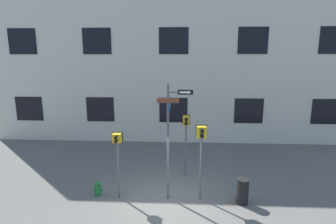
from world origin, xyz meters
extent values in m
plane|color=#595651|center=(0.00, 0.00, 0.00)|extent=(60.00, 60.00, 0.00)
cube|color=beige|center=(0.00, 7.83, 6.50)|extent=(24.00, 0.60, 13.01)
cube|color=black|center=(-9.60, 7.51, 2.17)|extent=(1.81, 0.03, 1.60)
cube|color=black|center=(-4.80, 7.51, 2.17)|extent=(1.81, 0.03, 1.60)
cube|color=black|center=(0.00, 7.51, 2.17)|extent=(1.81, 0.03, 1.60)
cube|color=black|center=(4.80, 7.51, 2.17)|extent=(1.81, 0.03, 1.60)
cube|color=black|center=(9.60, 7.51, 2.17)|extent=(1.81, 0.03, 1.60)
cube|color=black|center=(-9.60, 7.51, 6.50)|extent=(1.81, 0.03, 1.60)
cube|color=black|center=(-4.80, 7.51, 6.50)|extent=(1.81, 0.03, 1.60)
cube|color=black|center=(0.00, 7.51, 6.50)|extent=(1.81, 0.03, 1.60)
cube|color=black|center=(4.80, 7.51, 6.50)|extent=(1.81, 0.03, 1.60)
cube|color=black|center=(9.60, 7.51, 6.50)|extent=(1.81, 0.03, 1.60)
cylinder|color=#4C4C51|center=(0.03, 0.37, 2.25)|extent=(0.09, 0.09, 4.51)
cube|color=#4C4C51|center=(0.35, 0.37, 4.19)|extent=(0.63, 0.05, 0.05)
cube|color=brown|center=(0.03, 0.31, 3.89)|extent=(0.81, 0.02, 0.18)
cube|color=#14478C|center=(0.09, 0.37, 3.65)|extent=(0.02, 0.86, 0.18)
cube|color=black|center=(0.66, 0.35, 4.19)|extent=(0.56, 0.02, 0.18)
cube|color=white|center=(0.62, 0.34, 4.19)|extent=(0.32, 0.01, 0.07)
cone|color=white|center=(0.82, 0.34, 4.19)|extent=(0.10, 0.14, 0.14)
cylinder|color=#4C4C51|center=(-1.89, 0.31, 1.14)|extent=(0.08, 0.08, 2.28)
cube|color=gold|center=(-1.89, 0.31, 2.45)|extent=(0.32, 0.26, 0.33)
cube|color=black|center=(-1.89, 0.45, 2.45)|extent=(0.38, 0.02, 0.39)
cylinder|color=black|center=(-1.89, 0.12, 2.52)|extent=(0.12, 0.12, 0.12)
cylinder|color=black|center=(-1.89, 0.12, 2.37)|extent=(0.12, 0.12, 0.12)
cylinder|color=#EA4C14|center=(-1.89, 0.18, 2.52)|extent=(0.09, 0.01, 0.09)
cylinder|color=#4C4C51|center=(1.29, 0.38, 1.25)|extent=(0.08, 0.08, 2.50)
cube|color=gold|center=(1.29, 0.38, 2.71)|extent=(0.36, 0.26, 0.42)
cube|color=black|center=(1.29, 0.52, 2.71)|extent=(0.42, 0.02, 0.48)
cylinder|color=black|center=(1.29, 0.19, 2.80)|extent=(0.15, 0.12, 0.15)
cylinder|color=black|center=(1.29, 0.19, 2.61)|extent=(0.15, 0.12, 0.15)
cylinder|color=silver|center=(1.29, 0.24, 2.80)|extent=(0.12, 0.01, 0.12)
cylinder|color=#4C4C51|center=(0.74, 2.49, 1.22)|extent=(0.08, 0.08, 2.43)
cube|color=gold|center=(0.74, 2.49, 2.65)|extent=(0.29, 0.26, 0.43)
cube|color=black|center=(0.74, 2.63, 2.65)|extent=(0.35, 0.02, 0.49)
cylinder|color=black|center=(0.74, 2.30, 2.74)|extent=(0.15, 0.12, 0.15)
cylinder|color=black|center=(0.74, 2.30, 2.55)|extent=(0.15, 0.12, 0.15)
cylinder|color=silver|center=(0.74, 2.36, 2.74)|extent=(0.12, 0.01, 0.12)
cylinder|color=#196028|center=(-2.79, 0.42, 0.22)|extent=(0.24, 0.24, 0.44)
sphere|color=#196028|center=(-2.79, 0.42, 0.51)|extent=(0.20, 0.20, 0.20)
cylinder|color=#196028|center=(-2.95, 0.42, 0.24)|extent=(0.08, 0.08, 0.08)
cylinder|color=#196028|center=(-2.63, 0.42, 0.24)|extent=(0.08, 0.08, 0.08)
cylinder|color=black|center=(2.85, 0.12, 0.47)|extent=(0.44, 0.44, 0.94)
cylinder|color=black|center=(2.85, 0.12, 0.96)|extent=(0.47, 0.47, 0.04)
camera|label=1|loc=(0.54, -9.08, 5.33)|focal=28.00mm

